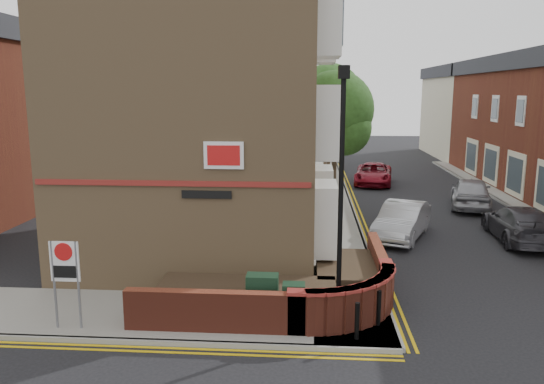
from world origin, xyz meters
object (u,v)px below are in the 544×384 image
Objects in this scene: silver_car_near at (402,221)px; zone_sign at (65,268)px; utility_cabinet_large at (262,297)px; lamppost at (341,198)px.

zone_sign is at bearing -113.93° from silver_car_near.
utility_cabinet_large is 0.28× the size of silver_car_near.
utility_cabinet_large is 9.76m from silver_car_near.
silver_car_near is (9.58, 9.26, -0.93)m from zone_sign.
lamppost is 2.86× the size of zone_sign.
zone_sign is at bearing -170.31° from utility_cabinet_large.
utility_cabinet_large is at bearing -97.94° from silver_car_near.
lamppost is at bearing -87.16° from silver_car_near.
utility_cabinet_large is 0.55× the size of zone_sign.
zone_sign reaches higher than silver_car_near.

